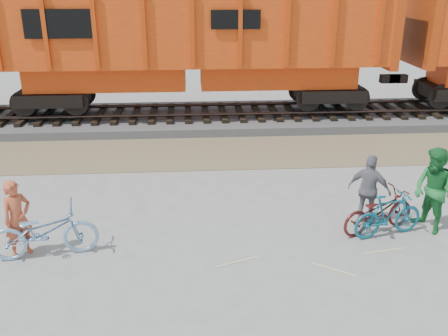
{
  "coord_description": "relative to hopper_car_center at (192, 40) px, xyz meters",
  "views": [
    {
      "loc": [
        -1.83,
        -9.13,
        5.25
      ],
      "look_at": [
        -1.11,
        1.5,
        1.06
      ],
      "focal_mm": 40.0,
      "sensor_mm": 36.0,
      "label": 1
    }
  ],
  "objects": [
    {
      "name": "ground",
      "position": [
        1.73,
        -9.0,
        -3.01
      ],
      "size": [
        120.0,
        120.0,
        0.0
      ],
      "primitive_type": "plane",
      "color": "#9E9E99",
      "rests_on": "ground"
    },
    {
      "name": "gravel_strip",
      "position": [
        1.73,
        -3.5,
        -3.0
      ],
      "size": [
        120.0,
        3.0,
        0.02
      ],
      "primitive_type": "cube",
      "color": "#887754",
      "rests_on": "ground"
    },
    {
      "name": "ballast_bed",
      "position": [
        1.73,
        0.0,
        -2.86
      ],
      "size": [
        120.0,
        4.0,
        0.3
      ],
      "primitive_type": "cube",
      "color": "slate",
      "rests_on": "ground"
    },
    {
      "name": "track",
      "position": [
        1.73,
        0.0,
        -2.53
      ],
      "size": [
        120.0,
        2.6,
        0.24
      ],
      "color": "black",
      "rests_on": "ballast_bed"
    },
    {
      "name": "hopper_car_center",
      "position": [
        0.0,
        0.0,
        0.0
      ],
      "size": [
        14.0,
        3.13,
        4.65
      ],
      "color": "black",
      "rests_on": "track"
    },
    {
      "name": "bicycle_blue",
      "position": [
        -3.03,
        -9.31,
        -2.46
      ],
      "size": [
        2.15,
        1.06,
        1.08
      ],
      "primitive_type": "imported",
      "rotation": [
        0.0,
        0.0,
        1.74
      ],
      "color": "#84B0DA",
      "rests_on": "ground"
    },
    {
      "name": "bicycle_teal",
      "position": [
        4.0,
        -8.98,
        -2.52
      ],
      "size": [
        1.68,
        0.84,
        0.97
      ],
      "primitive_type": "imported",
      "rotation": [
        0.0,
        0.0,
        1.82
      ],
      "color": "#10637C",
      "rests_on": "ground"
    },
    {
      "name": "bicycle_maroon",
      "position": [
        3.86,
        -8.76,
        -2.53
      ],
      "size": [
        1.91,
        1.23,
        0.95
      ],
      "primitive_type": "imported",
      "rotation": [
        0.0,
        0.0,
        1.93
      ],
      "color": "#541715",
      "rests_on": "ground"
    },
    {
      "name": "person_solo",
      "position": [
        -3.53,
        -9.21,
        -2.22
      ],
      "size": [
        0.67,
        0.68,
        1.58
      ],
      "primitive_type": "imported",
      "rotation": [
        0.0,
        0.0,
        0.81
      ],
      "color": "#C75432",
      "rests_on": "ground"
    },
    {
      "name": "person_man",
      "position": [
        5.0,
        -8.78,
        -2.07
      ],
      "size": [
        0.98,
        1.1,
        1.87
      ],
      "primitive_type": "imported",
      "rotation": [
        0.0,
        0.0,
        -1.22
      ],
      "color": "#1F7533",
      "rests_on": "ground"
    },
    {
      "name": "person_woman",
      "position": [
        3.76,
        -8.36,
        -2.2
      ],
      "size": [
        0.99,
        0.86,
        1.6
      ],
      "primitive_type": "imported",
      "rotation": [
        0.0,
        0.0,
        2.53
      ],
      "color": "slate",
      "rests_on": "ground"
    }
  ]
}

